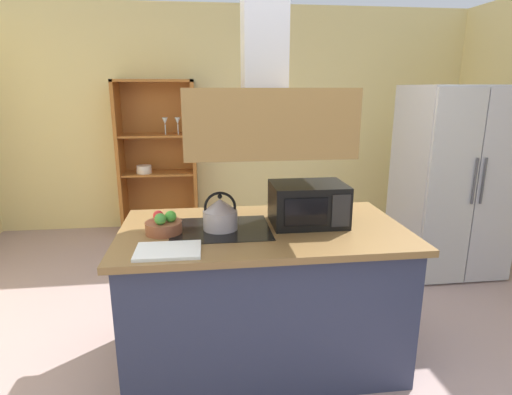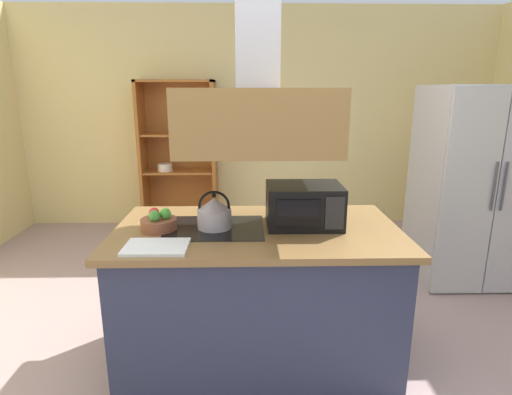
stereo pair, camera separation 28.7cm
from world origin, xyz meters
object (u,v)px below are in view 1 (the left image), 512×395
dish_cabinet (159,166)px  kettle (220,214)px  cutting_board (168,251)px  fruit_bowl (164,225)px  microwave (308,204)px  refrigerator (451,181)px

dish_cabinet → kettle: bearing=-76.7°
kettle → cutting_board: 0.45m
kettle → cutting_board: bearing=-131.0°
kettle → fruit_bowl: 0.34m
cutting_board → microwave: microwave is taller
refrigerator → fruit_bowl: 2.83m
refrigerator → dish_cabinet: (-2.87, 1.54, -0.07)m
refrigerator → cutting_board: (-2.52, -1.49, 0.03)m
refrigerator → fruit_bowl: bearing=-155.2°
fruit_bowl → kettle: bearing=4.3°
dish_cabinet → fruit_bowl: dish_cabinet is taller
microwave → refrigerator: bearing=33.7°
cutting_board → refrigerator: bearing=30.6°
microwave → cutting_board: bearing=-156.1°
kettle → fruit_bowl: (-0.34, -0.03, -0.05)m
kettle → microwave: bearing=4.2°
dish_cabinet → fruit_bowl: (0.30, -2.73, 0.13)m
dish_cabinet → microwave: bearing=-65.8°
refrigerator → cutting_board: size_ratio=5.18×
dish_cabinet → kettle: size_ratio=7.83×
cutting_board → fruit_bowl: size_ratio=1.57×
microwave → dish_cabinet: bearing=114.2°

